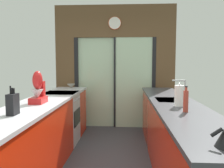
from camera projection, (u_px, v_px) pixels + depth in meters
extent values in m
cube|color=#38383D|center=(109.00, 159.00, 3.55)|extent=(5.04, 7.60, 0.02)
cube|color=brown|center=(115.00, 21.00, 5.12)|extent=(2.64, 0.08, 0.70)
cube|color=#B2D1AD|center=(96.00, 83.00, 5.29)|extent=(0.80, 0.02, 2.00)
cube|color=#B2D1AD|center=(134.00, 83.00, 5.20)|extent=(0.80, 0.02, 2.00)
cube|color=black|center=(77.00, 83.00, 5.30)|extent=(0.08, 0.10, 2.00)
cube|color=black|center=(154.00, 83.00, 5.20)|extent=(0.08, 0.10, 2.00)
cube|color=black|center=(115.00, 83.00, 5.25)|extent=(0.04, 0.10, 2.00)
cube|color=brown|center=(66.00, 82.00, 5.31)|extent=(0.42, 0.08, 2.00)
cube|color=brown|center=(165.00, 83.00, 5.18)|extent=(0.42, 0.08, 2.00)
cylinder|color=white|center=(115.00, 23.00, 5.07)|extent=(0.26, 0.03, 0.26)
torus|color=#DB4C23|center=(115.00, 23.00, 5.07)|extent=(0.28, 0.02, 0.28)
cube|color=red|center=(22.00, 152.00, 2.64)|extent=(0.58, 2.55, 0.88)
cube|color=red|center=(69.00, 112.00, 4.83)|extent=(0.58, 0.65, 0.88)
cube|color=#BCBCC1|center=(41.00, 103.00, 3.22)|extent=(0.62, 3.80, 0.04)
cube|color=red|center=(175.00, 138.00, 3.16)|extent=(0.58, 3.80, 0.88)
cube|color=#3D3D42|center=(176.00, 104.00, 3.11)|extent=(0.62, 3.80, 0.04)
cube|color=#B7BABC|center=(170.00, 101.00, 3.36)|extent=(0.40, 0.48, 0.05)
cylinder|color=#B7BABC|center=(185.00, 90.00, 3.34)|extent=(0.02, 0.02, 0.29)
cylinder|color=#B7BABC|center=(179.00, 80.00, 3.33)|extent=(0.18, 0.02, 0.02)
cube|color=#B7BABC|center=(61.00, 119.00, 4.21)|extent=(0.58, 0.60, 0.88)
cube|color=black|center=(77.00, 117.00, 4.19)|extent=(0.01, 0.48, 0.28)
cube|color=black|center=(60.00, 93.00, 4.17)|extent=(0.58, 0.60, 0.03)
cylinder|color=#B7BABC|center=(75.00, 101.00, 3.98)|extent=(0.02, 0.04, 0.04)
cylinder|color=#B7BABC|center=(77.00, 99.00, 4.16)|extent=(0.02, 0.04, 0.04)
cylinder|color=#B7BABC|center=(79.00, 98.00, 4.34)|extent=(0.02, 0.04, 0.04)
cylinder|color=gray|center=(71.00, 88.00, 4.89)|extent=(0.08, 0.08, 0.01)
cone|color=gray|center=(71.00, 86.00, 4.88)|extent=(0.17, 0.17, 0.08)
cube|color=black|center=(13.00, 104.00, 2.37)|extent=(0.08, 0.14, 0.21)
cylinder|color=black|center=(10.00, 90.00, 2.36)|extent=(0.02, 0.02, 0.09)
cylinder|color=black|center=(12.00, 91.00, 2.36)|extent=(0.02, 0.02, 0.07)
cylinder|color=black|center=(14.00, 91.00, 2.36)|extent=(0.02, 0.02, 0.07)
cube|color=red|center=(38.00, 100.00, 3.06)|extent=(0.17, 0.26, 0.08)
cube|color=red|center=(41.00, 89.00, 3.15)|extent=(0.10, 0.08, 0.20)
ellipsoid|color=red|center=(37.00, 80.00, 3.03)|extent=(0.13, 0.12, 0.24)
cone|color=#B7BABC|center=(37.00, 94.00, 3.03)|extent=(0.15, 0.15, 0.13)
cylinder|color=black|center=(217.00, 132.00, 1.46)|extent=(0.08, 0.02, 0.07)
cylinder|color=#B23D2D|center=(186.00, 101.00, 2.50)|extent=(0.05, 0.05, 0.23)
cylinder|color=#B23D2D|center=(186.00, 89.00, 2.49)|extent=(0.02, 0.02, 0.04)
cylinder|color=black|center=(186.00, 86.00, 2.49)|extent=(0.03, 0.03, 0.01)
cylinder|color=#B7BABC|center=(179.00, 106.00, 2.83)|extent=(0.13, 0.13, 0.01)
cylinder|color=white|center=(179.00, 95.00, 2.82)|extent=(0.11, 0.11, 0.24)
sphere|color=#B7BABC|center=(179.00, 84.00, 2.81)|extent=(0.03, 0.03, 0.03)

